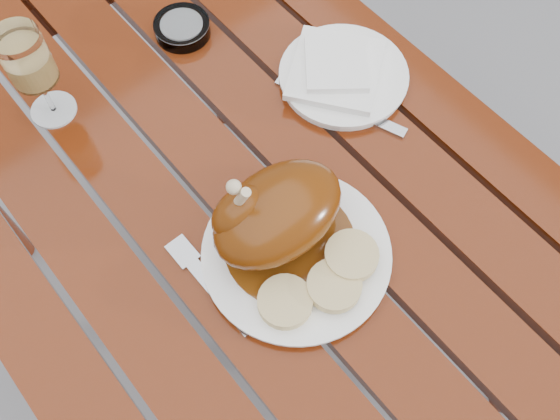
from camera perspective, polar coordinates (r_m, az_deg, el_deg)
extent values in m
plane|color=slate|center=(1.64, -2.86, -10.09)|extent=(60.00, 60.00, 0.00)
cube|color=#62220B|center=(1.29, -3.61, -5.20)|extent=(0.80, 1.20, 0.75)
cylinder|color=white|center=(0.88, 1.51, -4.07)|extent=(0.28, 0.28, 0.02)
cylinder|color=#562A09|center=(0.87, 0.88, -3.10)|extent=(0.19, 0.19, 0.00)
ellipsoid|color=#6B2E08|center=(0.83, -0.18, -0.33)|extent=(0.20, 0.13, 0.10)
ellipsoid|color=#6B2E08|center=(0.82, -3.45, -0.28)|extent=(0.09, 0.06, 0.08)
cylinder|color=#C6B28C|center=(0.80, -4.03, 0.48)|extent=(0.03, 0.04, 0.10)
cylinder|color=#D0B47F|center=(0.83, 0.47, -8.39)|extent=(0.07, 0.07, 0.02)
cylinder|color=#D0B47F|center=(0.84, 4.97, -6.91)|extent=(0.07, 0.07, 0.02)
cylinder|color=#D0B47F|center=(0.85, 6.55, -4.17)|extent=(0.07, 0.07, 0.02)
cylinder|color=#DAB563|center=(1.01, -21.43, 11.33)|extent=(0.09, 0.09, 0.17)
cylinder|color=white|center=(1.05, 5.82, 12.07)|extent=(0.24, 0.24, 0.02)
cube|color=white|center=(1.03, 5.10, 12.67)|extent=(0.20, 0.20, 0.01)
cylinder|color=#B2B7BC|center=(1.12, -8.94, 16.12)|extent=(0.12, 0.12, 0.02)
cube|color=gray|center=(0.87, -6.07, -7.20)|extent=(0.02, 0.16, 0.01)
cube|color=gray|center=(1.01, 6.40, 9.12)|extent=(0.09, 0.19, 0.01)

